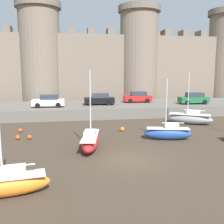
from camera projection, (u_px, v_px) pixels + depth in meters
ground_plane at (130, 160)px, 17.77m from camera, size 160.00×160.00×0.00m
quay_road at (98, 109)px, 36.94m from camera, size 62.95×10.00×1.34m
castle at (91, 61)px, 45.20m from camera, size 58.32×7.38×19.99m
sailboat_midflat_right at (90, 141)px, 20.27m from camera, size 2.14×4.97×6.07m
sailboat_midflat_centre at (168, 133)px, 22.98m from camera, size 4.31×2.00×5.33m
sailboat_foreground_right at (8, 184)px, 12.64m from camera, size 4.18×1.72×5.98m
sailboat_foreground_left at (190, 118)px, 29.71m from camera, size 5.10×3.92×5.82m
mooring_buoy_near_shore at (122, 129)px, 26.18m from camera, size 0.45×0.45×0.45m
mooring_buoy_mid_mud at (30, 137)px, 23.15m from camera, size 0.39×0.39×0.39m
mooring_buoy_near_channel at (18, 137)px, 23.07m from camera, size 0.40×0.40×0.40m
mooring_buoy_off_centre at (20, 130)px, 25.78m from camera, size 0.39×0.39×0.39m
car_quay_east at (194, 98)px, 37.06m from camera, size 4.16×1.99×1.62m
car_quay_west at (138, 97)px, 38.95m from camera, size 4.16×1.99×1.62m
car_quay_centre_east at (99, 99)px, 36.09m from camera, size 4.16×1.99×1.62m
car_quay_centre_west at (49, 101)px, 33.86m from camera, size 4.16×1.99×1.62m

